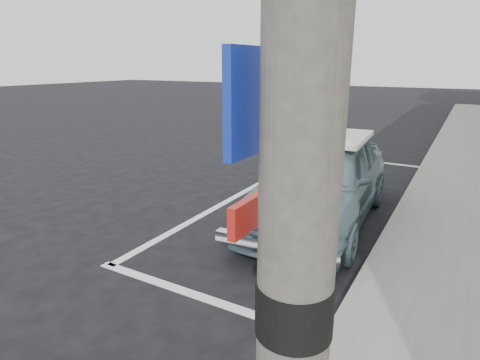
# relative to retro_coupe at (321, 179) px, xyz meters

# --- Properties ---
(ground) EXTENTS (80.00, 80.00, 0.00)m
(ground) POSITION_rel_retro_coupe_xyz_m (-0.80, -2.17, -0.67)
(ground) COLOR black
(ground) RESTS_ON ground
(pline_rear) EXTENTS (3.00, 0.12, 0.01)m
(pline_rear) POSITION_rel_retro_coupe_xyz_m (-0.30, -2.67, -0.66)
(pline_rear) COLOR silver
(pline_rear) RESTS_ON ground
(pline_front) EXTENTS (3.00, 0.12, 0.01)m
(pline_front) POSITION_rel_retro_coupe_xyz_m (-0.30, 4.33, -0.66)
(pline_front) COLOR silver
(pline_front) RESTS_ON ground
(pline_side) EXTENTS (0.12, 7.00, 0.01)m
(pline_side) POSITION_rel_retro_coupe_xyz_m (-1.70, 0.83, -0.66)
(pline_side) COLOR silver
(pline_side) RESTS_ON ground
(retro_coupe) EXTENTS (1.81, 3.98, 1.32)m
(retro_coupe) POSITION_rel_retro_coupe_xyz_m (0.00, 0.00, 0.00)
(retro_coupe) COLOR slate
(retro_coupe) RESTS_ON ground
(cat) EXTENTS (0.35, 0.48, 0.27)m
(cat) POSITION_rel_retro_coupe_xyz_m (0.11, -1.79, -0.54)
(cat) COLOR brown
(cat) RESTS_ON ground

